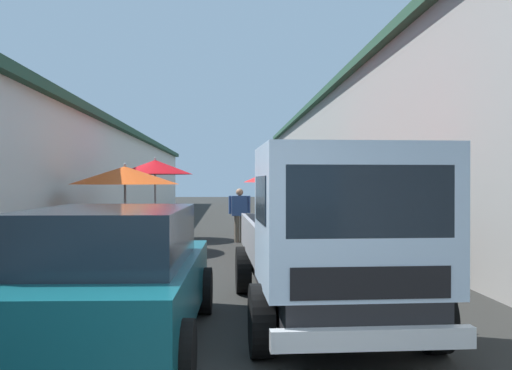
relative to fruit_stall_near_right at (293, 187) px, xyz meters
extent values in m
plane|color=#282826|center=(0.20, 2.02, -1.56)|extent=(90.00, 90.00, 0.00)
cube|color=gray|center=(2.45, -5.47, 0.97)|extent=(49.50, 7.00, 5.07)
cube|color=#284C38|center=(2.45, -5.47, 3.63)|extent=(49.80, 7.50, 0.24)
cylinder|color=#9E9EA3|center=(0.00, 0.01, -0.52)|extent=(0.06, 0.06, 2.08)
cone|color=red|center=(0.00, 0.01, 0.30)|extent=(2.10, 2.10, 0.45)
sphere|color=#9E9EA3|center=(0.00, 0.01, 0.56)|extent=(0.07, 0.07, 0.07)
cube|color=#9E7547|center=(0.01, -0.04, -1.19)|extent=(0.94, 0.70, 0.75)
sphere|color=orange|center=(-0.32, 0.18, -0.76)|extent=(0.09, 0.09, 0.09)
sphere|color=orange|center=(-0.13, 0.07, -0.76)|extent=(0.09, 0.09, 0.09)
sphere|color=orange|center=(0.24, 0.11, -0.76)|extent=(0.09, 0.09, 0.09)
cylinder|color=#9E9EA3|center=(-6.25, 0.16, -0.46)|extent=(0.06, 0.06, 2.19)
cone|color=red|center=(-6.25, 0.16, 0.43)|extent=(2.31, 2.31, 0.40)
sphere|color=#9E9EA3|center=(-6.25, 0.16, 0.67)|extent=(0.07, 0.07, 0.07)
cube|color=#9E7547|center=(-6.47, 0.10, -1.18)|extent=(0.74, 0.78, 0.76)
sphere|color=orange|center=(-6.46, 0.19, -0.75)|extent=(0.09, 0.09, 0.09)
sphere|color=orange|center=(-6.31, 0.35, -0.75)|extent=(0.09, 0.09, 0.09)
sphere|color=orange|center=(-6.69, -0.12, -0.70)|extent=(0.09, 0.09, 0.09)
sphere|color=orange|center=(-6.24, 0.15, -0.75)|extent=(0.09, 0.09, 0.09)
sphere|color=orange|center=(-6.27, 0.13, -0.75)|extent=(0.09, 0.09, 0.09)
sphere|color=orange|center=(-6.55, 0.03, -0.75)|extent=(0.09, 0.09, 0.09)
cylinder|color=#9E9EA3|center=(0.33, 4.06, -0.38)|extent=(0.06, 0.06, 2.37)
cone|color=red|center=(0.33, 4.06, 0.59)|extent=(2.23, 2.23, 0.42)
sphere|color=#9E9EA3|center=(0.33, 4.06, 0.85)|extent=(0.07, 0.07, 0.07)
cube|color=brown|center=(0.23, 4.15, -1.18)|extent=(0.89, 0.63, 0.77)
sphere|color=orange|center=(0.36, 3.94, -0.70)|extent=(0.09, 0.09, 0.09)
sphere|color=orange|center=(-0.03, 4.01, -0.75)|extent=(0.09, 0.09, 0.09)
sphere|color=orange|center=(0.07, 4.06, -0.75)|extent=(0.09, 0.09, 0.09)
sphere|color=orange|center=(-0.03, 4.33, -0.75)|extent=(0.09, 0.09, 0.09)
sphere|color=orange|center=(0.35, 4.04, -0.75)|extent=(0.09, 0.09, 0.09)
sphere|color=orange|center=(0.05, 4.29, -0.75)|extent=(0.09, 0.09, 0.09)
cylinder|color=#9E9EA3|center=(-2.47, 4.42, -0.51)|extent=(0.06, 0.06, 2.10)
cone|color=#D84C14|center=(-2.47, 4.42, 0.32)|extent=(2.65, 2.65, 0.44)
sphere|color=#9E9EA3|center=(-2.47, 4.42, 0.58)|extent=(0.07, 0.07, 0.07)
cube|color=brown|center=(-2.51, 4.19, -1.15)|extent=(0.72, 0.65, 0.82)
sphere|color=orange|center=(-2.62, 4.18, -0.70)|extent=(0.09, 0.09, 0.09)
sphere|color=orange|center=(-2.45, 3.98, -0.70)|extent=(0.09, 0.09, 0.09)
sphere|color=orange|center=(-2.57, 4.39, -0.70)|extent=(0.09, 0.09, 0.09)
sphere|color=orange|center=(-2.39, 3.98, -0.70)|extent=(0.09, 0.09, 0.09)
sphere|color=orange|center=(-2.57, 4.19, -0.70)|extent=(0.09, 0.09, 0.09)
cylinder|color=#9E9EA3|center=(-3.20, 0.44, -0.46)|extent=(0.06, 0.06, 2.20)
cone|color=red|center=(-3.20, 0.44, 0.39)|extent=(2.22, 2.22, 0.49)
sphere|color=#9E9EA3|center=(-3.20, 0.44, 0.68)|extent=(0.07, 0.07, 0.07)
cube|color=olive|center=(-3.09, 0.48, -1.17)|extent=(0.89, 0.70, 0.79)
sphere|color=orange|center=(-2.93, 0.27, -0.73)|extent=(0.09, 0.09, 0.09)
sphere|color=orange|center=(-3.19, 0.55, -0.73)|extent=(0.09, 0.09, 0.09)
sphere|color=orange|center=(-3.33, 0.54, -0.67)|extent=(0.09, 0.09, 0.09)
sphere|color=orange|center=(-2.84, 0.40, -0.73)|extent=(0.09, 0.09, 0.09)
sphere|color=orange|center=(-2.82, 0.31, -0.73)|extent=(0.09, 0.09, 0.09)
sphere|color=orange|center=(-3.30, 0.46, -0.73)|extent=(0.09, 0.09, 0.09)
cube|color=#0F4C56|center=(-10.08, 3.12, -0.99)|extent=(3.94, 1.81, 0.64)
cube|color=#19232D|center=(-10.23, 3.12, -0.39)|extent=(2.38, 1.57, 0.56)
cube|color=black|center=(-8.17, 3.07, -1.21)|extent=(0.14, 1.65, 0.20)
cube|color=silver|center=(-8.14, 3.65, -0.93)|extent=(0.07, 0.24, 0.14)
cube|color=silver|center=(-8.16, 2.49, -0.93)|extent=(0.07, 0.24, 0.14)
cylinder|color=black|center=(-8.73, 3.94, -1.26)|extent=(0.60, 0.21, 0.60)
cylinder|color=black|center=(-8.78, 2.23, -1.26)|extent=(0.60, 0.21, 0.60)
cylinder|color=black|center=(-11.43, 2.29, -1.26)|extent=(0.60, 0.21, 0.60)
cube|color=black|center=(-8.92, 0.76, -1.06)|extent=(4.84, 1.60, 0.36)
cube|color=#ADC6E0|center=(-10.55, 0.72, -0.18)|extent=(1.58, 1.79, 1.40)
cube|color=#19232D|center=(-11.29, 0.70, -0.01)|extent=(0.10, 1.47, 0.63)
cube|color=#19232D|center=(-10.55, 0.72, -0.01)|extent=(1.09, 1.80, 0.45)
cube|color=black|center=(-11.30, 0.69, -0.70)|extent=(0.10, 1.40, 0.28)
cube|color=silver|center=(-11.38, 0.69, -1.16)|extent=(0.17, 1.75, 0.18)
cube|color=gray|center=(-8.08, -0.04, -0.63)|extent=(3.16, 0.15, 0.50)
cube|color=gray|center=(-8.13, 1.61, -0.63)|extent=(3.16, 0.15, 0.50)
cube|color=gray|center=(-6.55, 0.83, -0.63)|extent=(0.11, 1.65, 0.50)
cylinder|color=black|center=(-10.53, -0.16, -1.20)|extent=(0.73, 0.24, 0.72)
cylinder|color=black|center=(-10.58, 1.59, -1.20)|extent=(0.73, 0.24, 0.72)
cylinder|color=black|center=(-7.46, -0.07, -1.20)|extent=(0.73, 0.24, 0.72)
cylinder|color=black|center=(-7.51, 1.67, -1.20)|extent=(0.73, 0.24, 0.72)
cylinder|color=#665B4C|center=(-0.49, 1.50, -1.18)|extent=(0.14, 0.14, 0.76)
cylinder|color=#665B4C|center=(-0.50, 1.65, -1.18)|extent=(0.14, 0.14, 0.76)
cube|color=#33518C|center=(-0.49, 1.57, -0.52)|extent=(0.22, 0.45, 0.57)
sphere|color=#A57A5B|center=(-0.49, 1.57, -0.14)|extent=(0.21, 0.21, 0.21)
cylinder|color=#33518C|center=(-0.48, 1.30, -0.49)|extent=(0.08, 0.08, 0.51)
cylinder|color=#33518C|center=(-0.51, 1.84, -0.49)|extent=(0.08, 0.08, 0.51)
cylinder|color=#232328|center=(-2.20, -0.37, -1.14)|extent=(0.14, 0.14, 0.83)
cylinder|color=#232328|center=(-2.04, -0.30, -1.14)|extent=(0.14, 0.14, 0.83)
cube|color=#4C8C59|center=(-2.12, -0.33, -0.42)|extent=(0.53, 0.39, 0.62)
sphere|color=tan|center=(-2.12, -0.33, 0.01)|extent=(0.23, 0.23, 0.23)
cylinder|color=#4C8C59|center=(-2.39, -0.46, -0.38)|extent=(0.08, 0.08, 0.56)
cylinder|color=#4C8C59|center=(-1.85, -0.21, -0.38)|extent=(0.08, 0.08, 0.56)
cylinder|color=#1E8C3F|center=(-6.78, 4.31, -1.14)|extent=(0.30, 0.30, 0.03)
cylinder|color=#1E8C3F|center=(-6.67, 4.31, -1.35)|extent=(0.04, 0.04, 0.42)
cylinder|color=#1E8C3F|center=(-6.78, 4.42, -1.35)|extent=(0.04, 0.04, 0.42)
cylinder|color=#1E8C3F|center=(-6.89, 4.31, -1.35)|extent=(0.04, 0.04, 0.42)
cylinder|color=#1E8C3F|center=(-6.78, 4.20, -1.35)|extent=(0.04, 0.04, 0.42)
camera|label=1|loc=(-15.88, 1.92, 0.16)|focal=38.08mm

